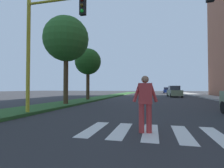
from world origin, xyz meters
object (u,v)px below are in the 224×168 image
tree_mid (66,39)px  tree_far (88,62)px  pedestrian_performer (145,101)px  sedan_midblock (174,92)px  traffic_light_gantry (83,21)px  sedan_far_horizon (167,91)px  sedan_distant (143,91)px

tree_mid → tree_far: (-0.29, 5.34, -0.96)m
pedestrian_performer → sedan_midblock: bearing=81.9°
tree_far → traffic_light_gantry: 10.82m
tree_mid → sedan_far_horizon: (10.11, 37.98, -4.37)m
tree_mid → sedan_midblock: (9.73, 16.66, -4.34)m
pedestrian_performer → sedan_far_horizon: 45.07m
tree_mid → sedan_midblock: 19.78m
tree_far → sedan_midblock: 15.49m
sedan_midblock → sedan_distant: size_ratio=0.99×
tree_mid → sedan_distant: size_ratio=1.47×
pedestrian_performer → sedan_distant: bearing=93.4°
traffic_light_gantry → sedan_far_horizon: 43.46m
tree_mid → sedan_distant: bearing=81.9°
tree_far → sedan_distant: (4.49, 24.16, -3.41)m
tree_mid → pedestrian_performer: 10.30m
tree_far → sedan_far_horizon: tree_far is taller
tree_mid → pedestrian_performer: bearing=-47.5°
sedan_far_horizon → pedestrian_performer: bearing=-94.8°
tree_far → sedan_far_horizon: 34.43m
tree_mid → traffic_light_gantry: size_ratio=0.69×
pedestrian_performer → sedan_far_horizon: size_ratio=0.41×
sedan_distant → traffic_light_gantry: bearing=-91.2°
sedan_distant → sedan_far_horizon: 10.34m
tree_mid → sedan_far_horizon: tree_mid is taller
sedan_distant → sedan_far_horizon: same height
pedestrian_performer → sedan_distant: pedestrian_performer is taller
tree_far → traffic_light_gantry: bearing=-69.7°
pedestrian_performer → sedan_midblock: size_ratio=0.37×
sedan_far_horizon → traffic_light_gantry: bearing=-98.8°
sedan_far_horizon → sedan_distant: bearing=-124.9°
tree_mid → tree_far: bearing=93.1°
tree_far → sedan_far_horizon: (10.41, 32.64, -3.41)m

